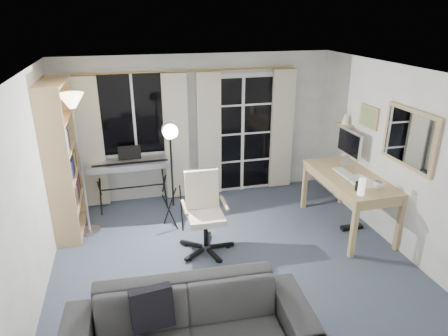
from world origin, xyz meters
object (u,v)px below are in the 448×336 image
(mug, at_px, (379,184))
(sofa, at_px, (189,318))
(studio_light, at_px, (171,143))
(office_chair, at_px, (203,204))
(bookshelf, at_px, (59,165))
(monitor, at_px, (349,144))
(keyboard_piano, at_px, (131,166))
(torchiere_lamp, at_px, (75,123))
(desk, at_px, (350,182))

(mug, xyz_separation_m, sofa, (-2.76, -1.33, -0.45))
(studio_light, relative_size, office_chair, 1.55)
(mug, bearing_deg, studio_light, 158.34)
(bookshelf, relative_size, monitor, 3.66)
(office_chair, bearing_deg, bookshelf, 154.97)
(keyboard_piano, xyz_separation_m, studio_light, (0.55, -0.89, 0.62))
(studio_light, relative_size, mug, 12.31)
(torchiere_lamp, relative_size, keyboard_piano, 1.54)
(mug, bearing_deg, keyboard_piano, 148.63)
(bookshelf, bearing_deg, torchiere_lamp, -22.20)
(studio_light, bearing_deg, monitor, 0.93)
(office_chair, bearing_deg, sofa, -104.88)
(sofa, bearing_deg, monitor, 41.43)
(torchiere_lamp, relative_size, mug, 15.01)
(torchiere_lamp, relative_size, office_chair, 1.89)
(bookshelf, xyz_separation_m, mug, (4.11, -1.38, -0.14))
(bookshelf, bearing_deg, monitor, -5.87)
(torchiere_lamp, distance_m, mug, 4.08)
(office_chair, bearing_deg, studio_light, 122.71)
(monitor, height_order, sofa, monitor)
(studio_light, xyz_separation_m, monitor, (2.69, -0.08, -0.20))
(bookshelf, xyz_separation_m, keyboard_piano, (0.96, 0.54, -0.31))
(bookshelf, xyz_separation_m, studio_light, (1.51, -0.35, 0.30))
(studio_light, relative_size, sofa, 0.73)
(office_chair, xyz_separation_m, sofa, (-0.50, -1.82, -0.19))
(desk, bearing_deg, mug, -79.03)
(studio_light, bearing_deg, sofa, -91.46)
(desk, height_order, mug, mug)
(keyboard_piano, distance_m, sofa, 3.28)
(bookshelf, distance_m, monitor, 4.23)
(keyboard_piano, bearing_deg, monitor, -17.49)
(office_chair, height_order, desk, office_chair)
(office_chair, height_order, mug, office_chair)
(studio_light, bearing_deg, keyboard_piano, 124.54)
(monitor, bearing_deg, torchiere_lamp, 175.09)
(studio_light, relative_size, monitor, 2.80)
(torchiere_lamp, bearing_deg, sofa, -67.94)
(desk, bearing_deg, sofa, -145.90)
(studio_light, relative_size, desk, 1.08)
(keyboard_piano, distance_m, monitor, 3.41)
(torchiere_lamp, distance_m, monitor, 3.95)
(desk, height_order, monitor, monitor)
(mug, bearing_deg, desk, 101.31)
(bookshelf, height_order, sofa, bookshelf)
(keyboard_piano, height_order, mug, keyboard_piano)
(torchiere_lamp, bearing_deg, monitor, -4.56)
(sofa, bearing_deg, studio_light, 88.81)
(keyboard_piano, distance_m, studio_light, 1.22)
(bookshelf, distance_m, studio_light, 1.58)
(keyboard_piano, distance_m, desk, 3.36)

